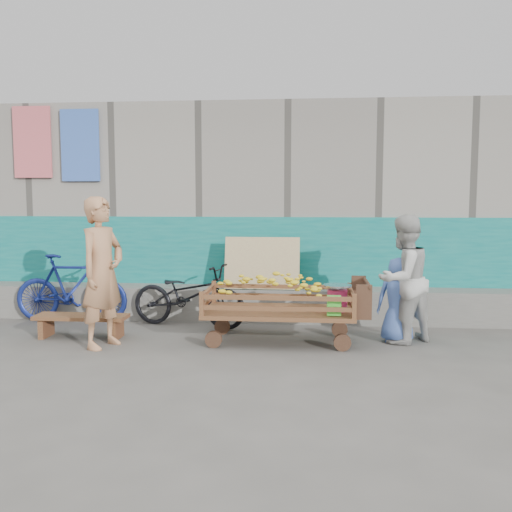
# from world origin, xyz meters

# --- Properties ---
(ground) EXTENTS (80.00, 80.00, 0.00)m
(ground) POSITION_xyz_m (0.00, 0.00, 0.00)
(ground) COLOR #514F49
(ground) RESTS_ON ground
(building_wall) EXTENTS (12.00, 3.50, 3.00)m
(building_wall) POSITION_xyz_m (-0.00, 4.05, 1.47)
(building_wall) COLOR gray
(building_wall) RESTS_ON ground
(banana_cart) EXTENTS (1.87, 0.86, 0.80)m
(banana_cart) POSITION_xyz_m (0.56, 1.17, 0.54)
(banana_cart) COLOR brown
(banana_cart) RESTS_ON ground
(bench) EXTENTS (1.10, 0.33, 0.28)m
(bench) POSITION_xyz_m (-1.78, 1.16, 0.20)
(bench) COLOR brown
(bench) RESTS_ON ground
(vendor_man) EXTENTS (0.60, 0.72, 1.68)m
(vendor_man) POSITION_xyz_m (-1.36, 0.79, 0.84)
(vendor_man) COLOR tan
(vendor_man) RESTS_ON ground
(woman) EXTENTS (0.91, 0.89, 1.48)m
(woman) POSITION_xyz_m (2.01, 1.30, 0.74)
(woman) COLOR #BBBCB6
(woman) RESTS_ON ground
(child) EXTENTS (0.53, 0.40, 0.99)m
(child) POSITION_xyz_m (1.95, 1.32, 0.49)
(child) COLOR #4769BA
(child) RESTS_ON ground
(bicycle_dark) EXTENTS (1.64, 0.88, 0.82)m
(bicycle_dark) POSITION_xyz_m (-0.62, 1.85, 0.41)
(bicycle_dark) COLOR black
(bicycle_dark) RESTS_ON ground
(bicycle_blue) EXTENTS (1.54, 0.48, 0.92)m
(bicycle_blue) POSITION_xyz_m (-2.25, 1.99, 0.46)
(bicycle_blue) COLOR navy
(bicycle_blue) RESTS_ON ground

